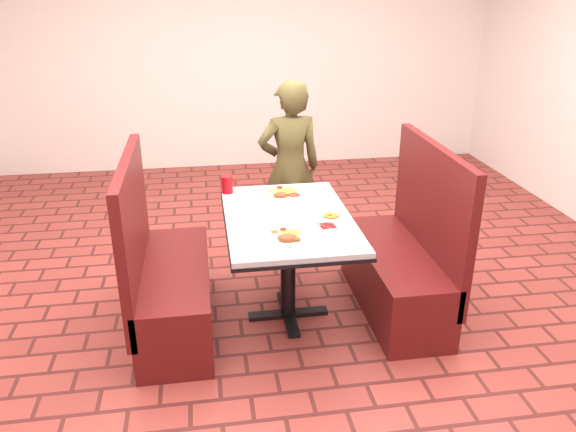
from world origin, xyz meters
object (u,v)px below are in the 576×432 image
object	(u,v)px
booth_bench_left	(167,283)
diner_person	(290,168)
far_dinner_plate	(284,192)
red_tumbler	(227,184)
booth_bench_right	(402,265)
near_dinner_plate	(287,235)
dining_table	(288,230)
plantain_plate	(331,217)

from	to	relation	value
booth_bench_left	diner_person	world-z (taller)	diner_person
far_dinner_plate	red_tumbler	xyz separation A→B (m)	(-0.39, 0.13, 0.03)
booth_bench_right	near_dinner_plate	size ratio (longest dim) A/B	4.70
dining_table	booth_bench_right	distance (m)	0.86
far_dinner_plate	plantain_plate	size ratio (longest dim) A/B	1.75
booth_bench_left	diner_person	size ratio (longest dim) A/B	0.83
near_dinner_plate	plantain_plate	size ratio (longest dim) A/B	1.50
diner_person	red_tumbler	distance (m)	0.80
booth_bench_left	red_tumbler	bearing A→B (deg)	48.29
near_dinner_plate	plantain_plate	world-z (taller)	near_dinner_plate
booth_bench_left	red_tumbler	xyz separation A→B (m)	(0.44, 0.49, 0.48)
plantain_plate	red_tumbler	world-z (taller)	red_tumbler
booth_bench_right	far_dinner_plate	xyz separation A→B (m)	(-0.77, 0.37, 0.45)
booth_bench_left	near_dinner_plate	xyz separation A→B (m)	(0.74, -0.34, 0.45)
near_dinner_plate	booth_bench_right	bearing A→B (deg)	21.62
dining_table	far_dinner_plate	xyz separation A→B (m)	(0.03, 0.37, 0.12)
booth_bench_right	plantain_plate	distance (m)	0.69
plantain_plate	red_tumbler	bearing A→B (deg)	137.53
booth_bench_left	plantain_plate	world-z (taller)	booth_bench_left
near_dinner_plate	red_tumbler	bearing A→B (deg)	109.96
diner_person	plantain_plate	size ratio (longest dim) A/B	8.48
booth_bench_left	booth_bench_right	bearing A→B (deg)	0.00
booth_bench_right	plantain_plate	xyz separation A→B (m)	(-0.53, -0.08, 0.43)
booth_bench_right	diner_person	size ratio (longest dim) A/B	0.83
booth_bench_right	red_tumbler	distance (m)	1.35
dining_table	booth_bench_left	size ratio (longest dim) A/B	1.01
far_dinner_plate	booth_bench_left	bearing A→B (deg)	-156.22
plantain_plate	red_tumbler	distance (m)	0.85
diner_person	far_dinner_plate	xyz separation A→B (m)	(-0.15, -0.70, 0.06)
near_dinner_plate	far_dinner_plate	distance (m)	0.71
diner_person	booth_bench_left	bearing A→B (deg)	41.92
booth_bench_right	diner_person	bearing A→B (deg)	120.01
diner_person	plantain_plate	distance (m)	1.15
dining_table	near_dinner_plate	world-z (taller)	near_dinner_plate
booth_bench_left	far_dinner_plate	size ratio (longest dim) A/B	4.03
diner_person	far_dinner_plate	bearing A→B (deg)	72.31
booth_bench_right	near_dinner_plate	world-z (taller)	booth_bench_right
dining_table	diner_person	size ratio (longest dim) A/B	0.84
booth_bench_left	diner_person	xyz separation A→B (m)	(0.98, 1.07, 0.39)
far_dinner_plate	plantain_plate	distance (m)	0.50
booth_bench_right	far_dinner_plate	world-z (taller)	booth_bench_right
dining_table	near_dinner_plate	size ratio (longest dim) A/B	4.75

